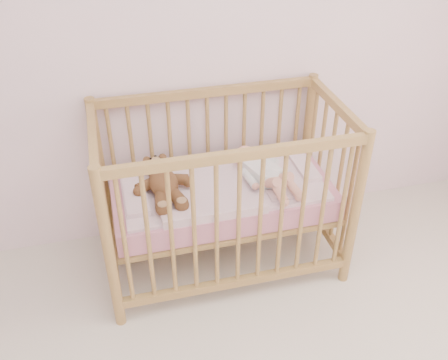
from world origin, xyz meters
name	(u,v)px	position (x,y,z in m)	size (l,w,h in m)	color
wall_back	(197,22)	(0.00, 2.00, 1.35)	(4.00, 0.02, 2.70)	white
crib	(222,193)	(0.03, 1.60, 0.50)	(1.36, 0.76, 1.00)	tan
mattress	(222,195)	(0.03, 1.60, 0.49)	(1.22, 0.62, 0.13)	pink
blanket	(222,184)	(0.03, 1.60, 0.56)	(1.10, 0.58, 0.06)	#D291A2
baby	(262,169)	(0.26, 1.58, 0.64)	(0.27, 0.56, 0.13)	silver
teddy_bear	(163,182)	(-0.29, 1.58, 0.65)	(0.34, 0.49, 0.14)	brown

